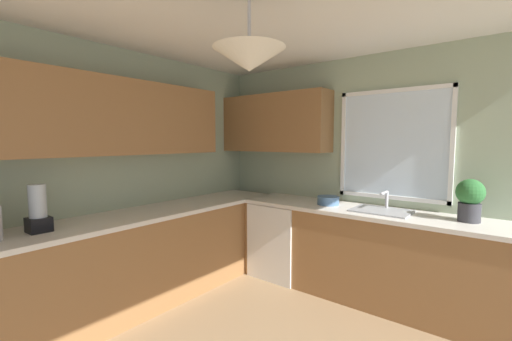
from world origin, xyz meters
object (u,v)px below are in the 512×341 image
object	(u,v)px
bowl	(328,200)
blender_appliance	(38,211)
sink_assembly	(382,210)
potted_plant	(470,198)
dishwasher	(283,239)

from	to	relation	value
bowl	blender_appliance	xyz separation A→B (m)	(-1.22, -2.33, 0.12)
sink_assembly	blender_appliance	xyz separation A→B (m)	(-1.78, -2.34, 0.15)
sink_assembly	potted_plant	bearing A→B (deg)	3.44
sink_assembly	potted_plant	xyz separation A→B (m)	(0.71, 0.04, 0.19)
blender_appliance	sink_assembly	bearing A→B (deg)	52.67
bowl	blender_appliance	size ratio (longest dim) A/B	0.64
sink_assembly	dishwasher	bearing A→B (deg)	-178.11
dishwasher	bowl	distance (m)	0.76
dishwasher	bowl	world-z (taller)	bowl
dishwasher	blender_appliance	size ratio (longest dim) A/B	2.37
potted_plant	bowl	size ratio (longest dim) A/B	1.58
dishwasher	potted_plant	size ratio (longest dim) A/B	2.35
bowl	dishwasher	bearing A→B (deg)	-176.95
potted_plant	blender_appliance	distance (m)	3.45
sink_assembly	bowl	distance (m)	0.56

